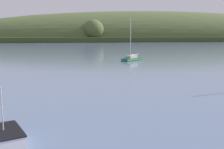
% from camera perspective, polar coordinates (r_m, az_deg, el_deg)
% --- Properties ---
extents(far_shoreline_hill, '(485.84, 92.69, 49.36)m').
position_cam_1_polar(far_shoreline_hill, '(232.20, 9.53, 7.18)').
color(far_shoreline_hill, '#35401E').
rests_on(far_shoreline_hill, ground).
extents(sailboat_near_mooring, '(5.82, 4.70, 9.70)m').
position_cam_1_polar(sailboat_near_mooring, '(56.67, 3.95, 3.12)').
color(sailboat_near_mooring, '#0F564C').
rests_on(sailboat_near_mooring, ground).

